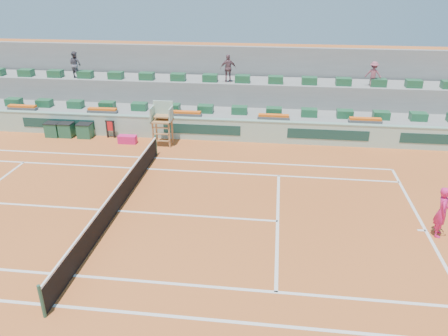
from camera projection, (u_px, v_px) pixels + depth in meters
The scene contains 20 objects.
ground at pixel (118, 211), 17.56m from camera, with size 90.00×90.00×0.00m, color #AA4F20.
seating_tier_lower at pixel (176, 116), 26.98m from camera, with size 36.00×4.00×1.20m, color gray.
seating_tier_upper at pixel (181, 98), 28.14m from camera, with size 36.00×2.40×2.60m, color gray.
stadium_back_wall at pixel (186, 79), 29.21m from camera, with size 36.00×0.40×4.40m, color gray.
player_bag at pixel (127, 139), 24.36m from camera, with size 1.01×0.45×0.45m, color #DB1C69.
spectator_left at pixel (75, 65), 27.44m from camera, with size 0.81×0.63×1.66m, color #52505E.
spectator_mid at pixel (228, 68), 26.37m from camera, with size 0.97×0.40×1.66m, color #6F4A53.
spectator_right at pixel (373, 74), 25.45m from camera, with size 0.93×0.53×1.44m, color #8C4654.
court_lines at pixel (118, 211), 17.56m from camera, with size 23.89×11.09×0.01m.
tennis_net at pixel (117, 199), 17.34m from camera, with size 0.10×11.97×1.10m.
advertising_hoarding at pixel (168, 127), 24.97m from camera, with size 36.00×0.34×1.26m.
umpire_chair at pixel (162, 117), 23.70m from camera, with size 1.10×0.90×2.40m.
seat_row_lower at pixel (172, 108), 25.83m from camera, with size 32.90×0.60×0.44m.
seat_row_upper at pixel (178, 77), 26.97m from camera, with size 32.90×0.60×0.44m.
flower_planters at pixel (144, 112), 25.31m from camera, with size 26.80×0.36×0.28m.
drink_cooler_a at pixel (85, 130), 25.13m from camera, with size 0.83×0.72×0.84m.
drink_cooler_b at pixel (67, 130), 25.23m from camera, with size 0.80×0.69×0.84m.
drink_cooler_c at pixel (53, 129), 25.29m from camera, with size 0.80×0.69×0.84m.
towel_rack at pixel (110, 128), 25.01m from camera, with size 0.56×0.09×1.03m.
tennis_player at pixel (442, 212), 15.59m from camera, with size 0.62×0.96×2.28m.
Camera 1 is at (6.13, -14.63, 8.84)m, focal length 35.00 mm.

